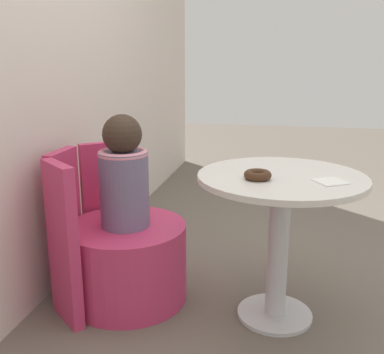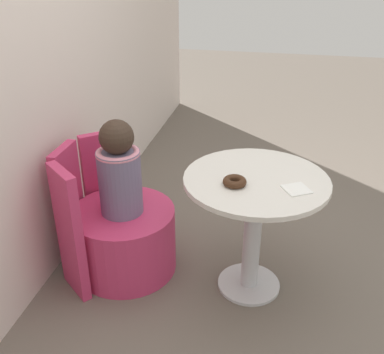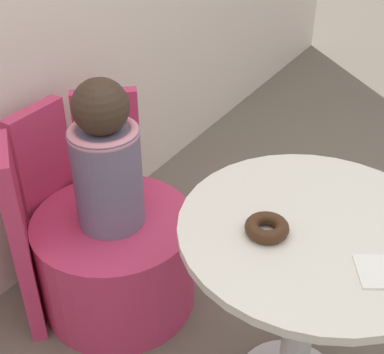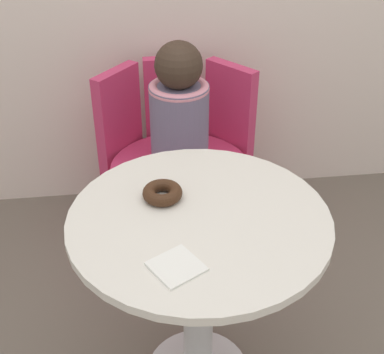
{
  "view_description": "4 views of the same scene",
  "coord_description": "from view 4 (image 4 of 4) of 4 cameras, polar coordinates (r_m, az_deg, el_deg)",
  "views": [
    {
      "loc": [
        -1.85,
        -0.01,
        1.13
      ],
      "look_at": [
        -0.03,
        0.38,
        0.64
      ],
      "focal_mm": 42.0,
      "sensor_mm": 36.0,
      "label": 1
    },
    {
      "loc": [
        -1.93,
        -0.09,
        1.66
      ],
      "look_at": [
        -0.03,
        0.31,
        0.65
      ],
      "focal_mm": 42.0,
      "sensor_mm": 36.0,
      "label": 2
    },
    {
      "loc": [
        -1.06,
        -0.29,
        1.52
      ],
      "look_at": [
        0.05,
        0.4,
        0.64
      ],
      "focal_mm": 50.0,
      "sensor_mm": 36.0,
      "label": 3
    },
    {
      "loc": [
        -0.16,
        -1.11,
        1.53
      ],
      "look_at": [
        0.02,
        0.3,
        0.59
      ],
      "focal_mm": 50.0,
      "sensor_mm": 36.0,
      "label": 4
    }
  ],
  "objects": [
    {
      "name": "tub_chair",
      "position": [
        2.27,
        -1.22,
        -2.85
      ],
      "size": [
        0.57,
        0.57,
        0.38
      ],
      "color": "#C63360",
      "rests_on": "ground_plane"
    },
    {
      "name": "donut",
      "position": [
        1.48,
        -3.17,
        -1.68
      ],
      "size": [
        0.11,
        0.11,
        0.04
      ],
      "color": "#3D2314",
      "rests_on": "round_table"
    },
    {
      "name": "booth_backrest",
      "position": [
        2.37,
        -1.86,
        3.84
      ],
      "size": [
        0.67,
        0.24,
        0.72
      ],
      "color": "#C63360",
      "rests_on": "ground_plane"
    },
    {
      "name": "child_figure",
      "position": [
        2.04,
        -1.37,
        6.96
      ],
      "size": [
        0.23,
        0.23,
        0.52
      ],
      "color": "slate",
      "rests_on": "tub_chair"
    },
    {
      "name": "paper_napkin",
      "position": [
        1.27,
        -1.68,
        -9.51
      ],
      "size": [
        0.15,
        0.15,
        0.01
      ],
      "color": "white",
      "rests_on": "round_table"
    },
    {
      "name": "round_table",
      "position": [
        1.52,
        0.55,
        -9.11
      ],
      "size": [
        0.71,
        0.71,
        0.66
      ],
      "color": "silver",
      "rests_on": "ground_plane"
    }
  ]
}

